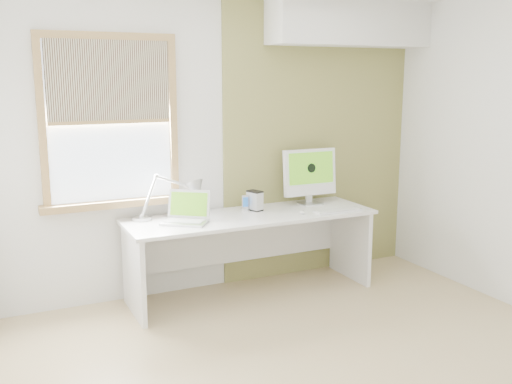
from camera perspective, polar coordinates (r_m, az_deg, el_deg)
room at (r=3.71m, az=6.98°, el=1.68°), size 4.04×3.54×2.64m
accent_wall at (r=5.69m, az=6.15°, el=5.04°), size 2.00×0.02×2.60m
soffit at (r=5.65m, az=9.13°, el=16.09°), size 1.60×0.40×0.42m
window at (r=4.91m, az=-14.11°, el=6.64°), size 1.20×0.14×1.42m
desk at (r=5.17m, az=-0.78°, el=-4.19°), size 2.20×0.70×0.73m
desk_lamp at (r=4.98m, az=-6.89°, el=-0.18°), size 0.67×0.28×0.38m
laptop at (r=4.84m, az=-6.84°, el=-2.19°), size 0.46×0.45×0.25m
phone_dock at (r=5.20m, az=-1.06°, el=-1.42°), size 0.08×0.08×0.14m
external_drive at (r=5.20m, az=-0.12°, el=-0.85°), size 0.13×0.16×0.18m
imac at (r=5.46m, az=5.30°, el=1.84°), size 0.53×0.18×0.52m
keyboard at (r=5.22m, az=8.06°, el=-1.82°), size 0.45×0.13×0.02m
mouse at (r=5.11m, az=4.58°, el=-1.99°), size 0.09×0.11×0.03m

